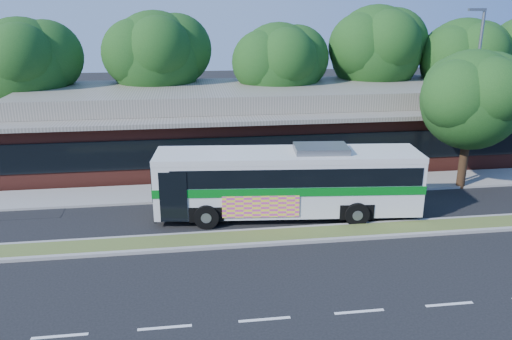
# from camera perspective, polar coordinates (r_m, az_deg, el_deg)

# --- Properties ---
(ground) EXTENTS (120.00, 120.00, 0.00)m
(ground) POSITION_cam_1_polar(r_m,az_deg,el_deg) (20.67, 7.15, -8.11)
(ground) COLOR black
(ground) RESTS_ON ground
(median_strip) EXTENTS (26.00, 1.10, 0.15)m
(median_strip) POSITION_cam_1_polar(r_m,az_deg,el_deg) (21.16, 6.75, -7.23)
(median_strip) COLOR #495C27
(median_strip) RESTS_ON ground
(sidewalk) EXTENTS (44.00, 2.60, 0.12)m
(sidewalk) POSITION_cam_1_polar(r_m,az_deg,el_deg) (26.39, 3.64, -1.98)
(sidewalk) COLOR gray
(sidewalk) RESTS_ON ground
(plaza_building) EXTENTS (33.20, 11.20, 4.45)m
(plaza_building) POSITION_cam_1_polar(r_m,az_deg,el_deg) (32.05, 1.38, 5.48)
(plaza_building) COLOR maroon
(plaza_building) RESTS_ON ground
(lamp_post) EXTENTS (0.93, 0.18, 9.07)m
(lamp_post) POSITION_cam_1_polar(r_m,az_deg,el_deg) (28.31, 23.55, 8.07)
(lamp_post) COLOR slate
(lamp_post) RESTS_ON ground
(tree_bg_a) EXTENTS (6.47, 5.80, 8.63)m
(tree_bg_a) POSITION_cam_1_polar(r_m,az_deg,el_deg) (34.53, -24.35, 11.12)
(tree_bg_a) COLOR black
(tree_bg_a) RESTS_ON ground
(tree_bg_b) EXTENTS (6.69, 6.00, 9.00)m
(tree_bg_b) POSITION_cam_1_polar(r_m,az_deg,el_deg) (34.20, -10.65, 12.78)
(tree_bg_b) COLOR black
(tree_bg_b) RESTS_ON ground
(tree_bg_c) EXTENTS (6.24, 5.60, 8.26)m
(tree_bg_c) POSITION_cam_1_polar(r_m,az_deg,el_deg) (33.83, 3.24, 12.06)
(tree_bg_c) COLOR black
(tree_bg_c) RESTS_ON ground
(tree_bg_d) EXTENTS (6.91, 6.20, 9.37)m
(tree_bg_d) POSITION_cam_1_polar(r_m,az_deg,el_deg) (36.72, 14.10, 13.32)
(tree_bg_d) COLOR black
(tree_bg_d) RESTS_ON ground
(tree_bg_e) EXTENTS (6.47, 5.80, 8.50)m
(tree_bg_e) POSITION_cam_1_polar(r_m,az_deg,el_deg) (38.49, 23.05, 11.64)
(tree_bg_e) COLOR black
(tree_bg_e) RESTS_ON ground
(transit_bus) EXTENTS (11.93, 3.63, 3.30)m
(transit_bus) POSITION_cam_1_polar(r_m,az_deg,el_deg) (22.36, 3.77, -0.87)
(transit_bus) COLOR silver
(transit_bus) RESTS_ON ground
(sidewalk_tree) EXTENTS (5.59, 5.02, 7.18)m
(sidewalk_tree) POSITION_cam_1_polar(r_m,az_deg,el_deg) (27.79, 23.96, 7.62)
(sidewalk_tree) COLOR black
(sidewalk_tree) RESTS_ON ground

